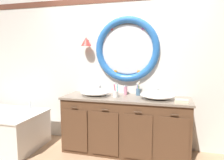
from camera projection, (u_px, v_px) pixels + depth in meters
The scene contains 11 objects.
ground_plane at pixel (115, 159), 2.88m from camera, with size 14.00×14.00×0.00m, color tan.
back_wall_assembly at pixel (124, 63), 3.27m from camera, with size 6.40×0.26×2.60m.
vanity_counter at pixel (125, 125), 3.06m from camera, with size 1.87×0.61×0.84m.
sink_basin_left at pixel (95, 92), 3.09m from camera, with size 0.44×0.44×0.11m.
sink_basin_right at pixel (157, 95), 2.86m from camera, with size 0.48×0.48×0.12m.
faucet_set_left at pixel (100, 90), 3.31m from camera, with size 0.23×0.14×0.13m.
faucet_set_right at pixel (158, 92), 3.07m from camera, with size 0.23×0.13×0.15m.
toothbrush_holder_left at pixel (116, 93), 3.00m from camera, with size 0.09×0.09×0.22m.
toothbrush_holder_right at pixel (138, 91), 3.14m from camera, with size 0.08×0.08×0.22m.
soap_dispenser at pixel (125, 90), 3.19m from camera, with size 0.06×0.06×0.16m.
folded_hand_towel at pixel (182, 101), 2.63m from camera, with size 0.17×0.12×0.05m.
Camera 1 is at (0.66, -2.64, 1.46)m, focal length 32.73 mm.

